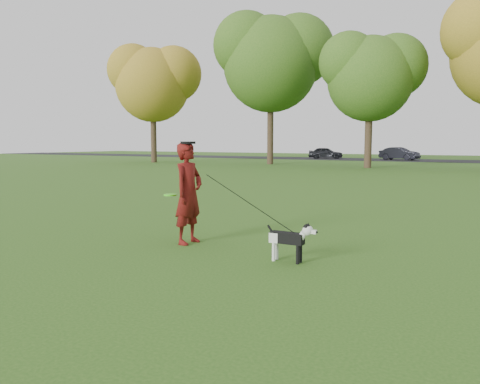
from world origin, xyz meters
The scene contains 8 objects.
ground centered at (0.00, 0.00, 0.00)m, with size 120.00×120.00×0.00m, color #285116.
road centered at (0.00, 40.00, 0.01)m, with size 120.00×7.00×0.02m, color black.
man centered at (-0.77, 0.38, 0.88)m, with size 0.64×0.42×1.76m, color #510F0B.
dog centered at (1.30, 0.06, 0.37)m, with size 0.80×0.16×0.61m.
car_left centered at (-11.93, 40.00, 0.61)m, with size 1.38×3.44×1.17m, color black.
car_mid centered at (-4.66, 40.00, 0.62)m, with size 1.28×3.67×1.21m, color black.
man_held_items centered at (0.51, 0.19, 0.82)m, with size 2.63×0.46×1.36m.
tree_row centered at (-1.43, 26.07, 7.41)m, with size 51.74×8.86×12.01m.
Camera 1 is at (3.95, -6.18, 1.77)m, focal length 35.00 mm.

